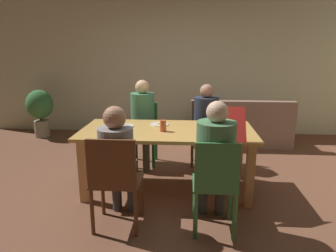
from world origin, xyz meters
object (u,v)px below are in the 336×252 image
(chair_3, at_px, (205,129))
(drinking_glass_0, at_px, (163,126))
(chair_2, at_px, (144,131))
(pizza_box_0, at_px, (224,131))
(plate_1, at_px, (160,124))
(dining_table, at_px, (167,138))
(person_0, at_px, (118,155))
(person_1, at_px, (215,155))
(person_3, at_px, (206,119))
(potted_plant, at_px, (40,108))
(drinking_glass_1, at_px, (228,122))
(couch, at_px, (239,127))
(person_2, at_px, (142,116))
(chair_0, at_px, (115,178))
(chair_1, at_px, (215,184))
(plate_0, at_px, (125,126))

(chair_3, bearing_deg, drinking_glass_0, -117.58)
(chair_2, height_order, pizza_box_0, pizza_box_0)
(pizza_box_0, height_order, plate_1, pizza_box_0)
(dining_table, bearing_deg, person_0, -118.62)
(person_0, height_order, chair_2, person_0)
(person_1, relative_size, chair_2, 1.39)
(person_3, relative_size, plate_1, 5.31)
(drinking_glass_0, relative_size, potted_plant, 0.14)
(drinking_glass_1, bearing_deg, pizza_box_0, -102.90)
(couch, bearing_deg, potted_plant, 177.77)
(chair_2, bearing_deg, person_3, -6.76)
(person_2, distance_m, couch, 2.04)
(person_1, xyz_separation_m, drinking_glass_0, (-0.54, 0.70, 0.09))
(chair_2, bearing_deg, couch, 34.29)
(person_3, xyz_separation_m, drinking_glass_0, (-0.54, -0.90, 0.12))
(drinking_glass_0, height_order, potted_plant, potted_plant)
(person_2, xyz_separation_m, plate_1, (0.31, -0.58, 0.03))
(person_2, relative_size, person_3, 1.04)
(drinking_glass_1, distance_m, couch, 1.95)
(person_2, distance_m, pizza_box_0, 1.46)
(dining_table, height_order, person_3, person_3)
(dining_table, distance_m, person_2, 0.90)
(dining_table, xyz_separation_m, chair_2, (-0.42, 0.92, -0.18))
(chair_0, bearing_deg, couch, 61.50)
(pizza_box_0, bearing_deg, chair_1, -100.97)
(chair_0, distance_m, drinking_glass_0, 0.96)
(plate_1, bearing_deg, person_2, 117.99)
(chair_2, relative_size, potted_plant, 0.98)
(potted_plant, bearing_deg, chair_3, -20.97)
(person_0, distance_m, drinking_glass_0, 0.79)
(couch, bearing_deg, chair_2, -145.71)
(person_0, bearing_deg, person_1, -0.68)
(chair_0, xyz_separation_m, drinking_glass_0, (0.38, 0.83, 0.29))
(person_3, bearing_deg, drinking_glass_0, -121.13)
(drinking_glass_1, bearing_deg, potted_plant, 149.47)
(person_0, bearing_deg, chair_2, 90.00)
(chair_2, xyz_separation_m, person_2, (-0.00, -0.13, 0.26))
(plate_0, xyz_separation_m, drinking_glass_0, (0.48, -0.19, 0.06))
(pizza_box_0, height_order, drinking_glass_0, pizza_box_0)
(chair_2, xyz_separation_m, drinking_glass_0, (0.38, -1.01, 0.35))
(person_0, bearing_deg, person_2, 90.00)
(plate_0, distance_m, drinking_glass_1, 1.25)
(dining_table, bearing_deg, couch, 59.82)
(chair_3, distance_m, couch, 1.26)
(person_3, relative_size, drinking_glass_1, 9.92)
(chair_1, relative_size, drinking_glass_1, 7.62)
(person_2, relative_size, pizza_box_0, 2.15)
(chair_0, bearing_deg, person_0, 90.00)
(chair_0, height_order, pizza_box_0, pizza_box_0)
(drinking_glass_0, bearing_deg, person_1, -52.09)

